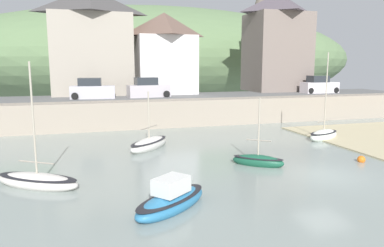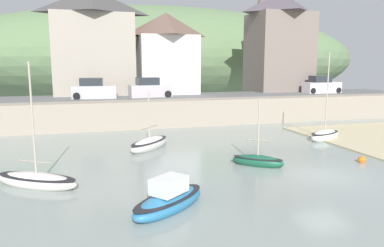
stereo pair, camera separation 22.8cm
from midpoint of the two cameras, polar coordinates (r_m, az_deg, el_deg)
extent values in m
cube|color=gray|center=(19.98, 19.73, -7.69)|extent=(48.00, 40.00, 0.06)
cube|color=gray|center=(34.62, 3.15, 1.89)|extent=(48.00, 2.40, 2.40)
cube|color=#606060|center=(37.99, 1.31, 4.29)|extent=(48.00, 9.00, 0.10)
ellipsoid|color=#5E7B50|center=(71.84, -5.64, 9.96)|extent=(80.00, 44.00, 18.92)
cube|color=#A19888|center=(40.59, -15.47, 10.29)|extent=(8.21, 4.79, 8.41)
pyramid|color=#434140|center=(41.09, -15.81, 17.93)|extent=(8.51, 5.09, 2.54)
cube|color=white|center=(41.47, -4.44, 9.10)|extent=(6.28, 5.63, 6.30)
pyramid|color=brown|center=(41.70, -4.52, 15.17)|extent=(6.58, 5.93, 2.52)
cube|color=slate|center=(46.43, 12.94, 10.72)|extent=(6.78, 5.90, 9.24)
pyramid|color=#50474F|center=(46.97, 13.20, 17.82)|extent=(7.08, 6.20, 2.37)
cube|color=gray|center=(49.91, 10.55, 10.62)|extent=(2.80, 2.80, 9.15)
ellipsoid|color=teal|center=(14.65, -3.70, -12.29)|extent=(3.89, 3.51, 0.83)
ellipsoid|color=black|center=(14.56, -3.71, -11.46)|extent=(3.81, 3.44, 0.12)
cube|color=silver|center=(14.40, -3.73, -9.59)|extent=(1.66, 1.60, 0.63)
ellipsoid|color=#185038|center=(20.88, 9.94, -5.87)|extent=(2.84, 2.51, 0.77)
ellipsoid|color=black|center=(20.83, 9.96, -5.31)|extent=(2.78, 2.46, 0.12)
cylinder|color=#B2A893|center=(20.46, 10.10, -0.49)|extent=(0.09, 0.09, 3.20)
cylinder|color=gray|center=(20.60, 10.04, -2.59)|extent=(1.14, 0.92, 0.07)
ellipsoid|color=silver|center=(18.61, -23.30, -8.35)|extent=(4.31, 3.48, 0.80)
ellipsoid|color=black|center=(18.55, -23.35, -7.70)|extent=(4.22, 3.41, 0.12)
cylinder|color=#B2A893|center=(17.98, -23.90, 0.69)|extent=(0.09, 0.09, 5.11)
cylinder|color=gray|center=(18.36, -23.49, -5.57)|extent=(1.65, 1.12, 0.07)
ellipsoid|color=white|center=(29.37, 19.64, -1.81)|extent=(3.52, 2.57, 0.94)
ellipsoid|color=black|center=(29.32, 19.67, -1.32)|extent=(3.45, 2.52, 0.12)
cylinder|color=#B2A893|center=(28.95, 20.00, 4.69)|extent=(0.09, 0.09, 5.74)
cylinder|color=gray|center=(29.18, 19.76, 0.39)|extent=(1.74, 0.89, 0.07)
ellipsoid|color=silver|center=(24.80, -6.97, -3.30)|extent=(3.68, 3.99, 0.93)
ellipsoid|color=black|center=(24.74, -6.98, -2.73)|extent=(3.61, 3.91, 0.12)
cylinder|color=#B2A893|center=(24.44, -7.06, 1.33)|extent=(0.09, 0.09, 3.12)
cylinder|color=gray|center=(24.57, -7.02, -0.60)|extent=(1.40, 1.62, 0.07)
cube|color=#B8B5BF|center=(36.17, -15.38, 4.75)|extent=(4.23, 2.04, 1.20)
cube|color=#282D33|center=(36.11, -15.84, 6.24)|extent=(2.22, 1.67, 0.80)
cylinder|color=black|center=(37.05, -12.83, 4.52)|extent=(0.64, 0.22, 0.64)
cylinder|color=black|center=(35.46, -12.66, 4.32)|extent=(0.64, 0.22, 0.64)
cylinder|color=black|center=(36.99, -17.94, 4.29)|extent=(0.64, 0.22, 0.64)
cylinder|color=black|center=(35.40, -18.01, 4.09)|extent=(0.64, 0.22, 0.64)
cube|color=#B8B0B7|center=(36.65, -6.96, 5.07)|extent=(4.25, 2.10, 1.20)
cube|color=#282D33|center=(36.55, -7.38, 6.54)|extent=(2.24, 1.70, 0.80)
cylinder|color=black|center=(37.76, -4.67, 4.80)|extent=(0.64, 0.22, 0.64)
cylinder|color=black|center=(36.19, -4.16, 4.61)|extent=(0.64, 0.22, 0.64)
cylinder|color=black|center=(37.23, -9.67, 4.64)|extent=(0.64, 0.22, 0.64)
cylinder|color=black|center=(35.65, -9.36, 4.45)|extent=(0.64, 0.22, 0.64)
cube|color=silver|center=(44.33, 19.12, 5.33)|extent=(4.10, 1.70, 1.20)
cube|color=#282D33|center=(44.14, 18.92, 6.56)|extent=(2.10, 1.50, 0.80)
cylinder|color=black|center=(45.96, 20.21, 5.04)|extent=(0.64, 0.22, 0.64)
cylinder|color=black|center=(44.69, 21.43, 4.87)|extent=(0.64, 0.22, 0.64)
cylinder|color=black|center=(44.08, 16.75, 5.07)|extent=(0.64, 0.22, 0.64)
cylinder|color=black|center=(42.75, 17.91, 4.89)|extent=(0.64, 0.22, 0.64)
sphere|color=orange|center=(23.40, 24.66, -5.14)|extent=(0.46, 0.46, 0.46)
camera|label=1|loc=(0.11, -90.48, -0.08)|focal=34.16mm
camera|label=2|loc=(0.11, 89.52, 0.08)|focal=34.16mm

